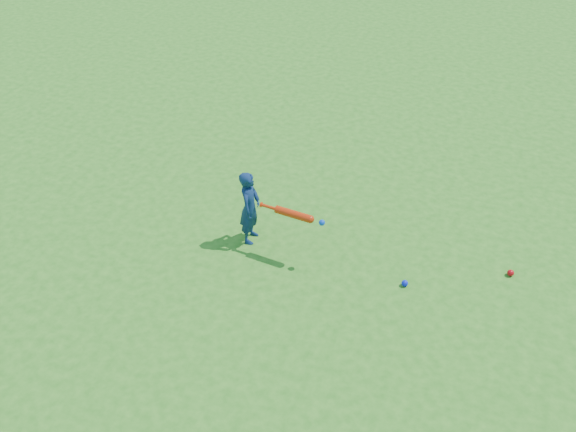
# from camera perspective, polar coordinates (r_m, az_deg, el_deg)

# --- Properties ---
(ground) EXTENTS (80.00, 80.00, 0.00)m
(ground) POSITION_cam_1_polar(r_m,az_deg,el_deg) (8.33, -7.08, 0.48)
(ground) COLOR #2A711A
(ground) RESTS_ON ground
(child) EXTENTS (0.26, 0.37, 0.95)m
(child) POSITION_cam_1_polar(r_m,az_deg,el_deg) (7.53, -3.41, 0.77)
(child) COLOR #10254D
(child) RESTS_ON ground
(ground_ball_red) EXTENTS (0.08, 0.08, 0.08)m
(ground_ball_red) POSITION_cam_1_polar(r_m,az_deg,el_deg) (7.71, 19.18, -4.80)
(ground_ball_red) COLOR red
(ground_ball_red) RESTS_ON ground
(ground_ball_blue) EXTENTS (0.08, 0.08, 0.08)m
(ground_ball_blue) POSITION_cam_1_polar(r_m,az_deg,el_deg) (7.28, 10.34, -5.90)
(ground_ball_blue) COLOR #0C1BCE
(ground_ball_blue) RESTS_ON ground
(bat_swing) EXTENTS (0.80, 0.13, 0.09)m
(bat_swing) POSITION_cam_1_polar(r_m,az_deg,el_deg) (7.18, 0.71, 0.09)
(bat_swing) COLOR red
(bat_swing) RESTS_ON ground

